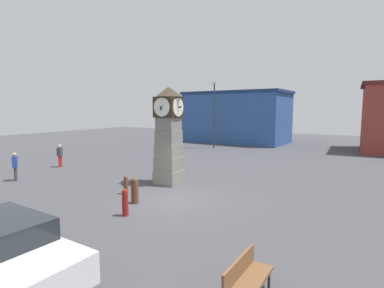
# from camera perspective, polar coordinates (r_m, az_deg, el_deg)

# --- Properties ---
(ground_plane) EXTENTS (81.17, 81.17, 0.00)m
(ground_plane) POSITION_cam_1_polar(r_m,az_deg,el_deg) (13.62, -3.50, -10.53)
(ground_plane) COLOR #424247
(clock_tower) EXTENTS (1.64, 1.56, 5.19)m
(clock_tower) POSITION_cam_1_polar(r_m,az_deg,el_deg) (16.04, -4.46, 1.46)
(clock_tower) COLOR gray
(clock_tower) RESTS_ON ground_plane
(bollard_near_tower) EXTENTS (0.24, 0.24, 1.05)m
(bollard_near_tower) POSITION_cam_1_polar(r_m,az_deg,el_deg) (11.78, -12.61, -10.74)
(bollard_near_tower) COLOR maroon
(bollard_near_tower) RESTS_ON ground_plane
(bollard_mid_row) EXTENTS (0.32, 0.32, 1.13)m
(bollard_mid_row) POSITION_cam_1_polar(r_m,az_deg,el_deg) (13.19, -10.86, -8.64)
(bollard_mid_row) COLOR brown
(bollard_mid_row) RESTS_ON ground_plane
(bollard_far_row) EXTENTS (0.21, 0.21, 0.88)m
(bollard_far_row) POSITION_cam_1_polar(r_m,az_deg,el_deg) (14.69, -12.48, -7.59)
(bollard_far_row) COLOR brown
(bollard_far_row) RESTS_ON ground_plane
(car_by_building) EXTENTS (4.23, 2.10, 1.52)m
(car_by_building) POSITION_cam_1_polar(r_m,az_deg,el_deg) (8.43, -32.20, -17.03)
(car_by_building) COLOR silver
(car_by_building) RESTS_ON ground_plane
(bench) EXTENTS (0.59, 1.62, 0.90)m
(bench) POSITION_cam_1_polar(r_m,az_deg,el_deg) (6.96, 10.32, -23.63)
(bench) COLOR brown
(bench) RESTS_ON ground_plane
(pedestrian_near_bench) EXTENTS (0.46, 0.43, 1.60)m
(pedestrian_near_bench) POSITION_cam_1_polar(r_m,az_deg,el_deg) (19.59, -30.65, -3.43)
(pedestrian_near_bench) COLOR #3F3F47
(pedestrian_near_bench) RESTS_ON ground_plane
(pedestrian_crossing_lot) EXTENTS (0.38, 0.46, 1.58)m
(pedestrian_crossing_lot) POSITION_cam_1_polar(r_m,az_deg,el_deg) (22.78, -23.85, -1.81)
(pedestrian_crossing_lot) COLOR red
(pedestrian_crossing_lot) RESTS_ON ground_plane
(street_lamp_near_road) EXTENTS (0.50, 0.24, 6.77)m
(street_lamp_near_road) POSITION_cam_1_polar(r_m,az_deg,el_deg) (31.01, 4.24, 6.39)
(street_lamp_near_road) COLOR #333338
(street_lamp_near_road) RESTS_ON ground_plane
(warehouse_blue_far) EXTENTS (12.60, 7.45, 6.12)m
(warehouse_blue_far) POSITION_cam_1_polar(r_m,az_deg,el_deg) (37.10, 8.45, 5.11)
(warehouse_blue_far) COLOR #2D5193
(warehouse_blue_far) RESTS_ON ground_plane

